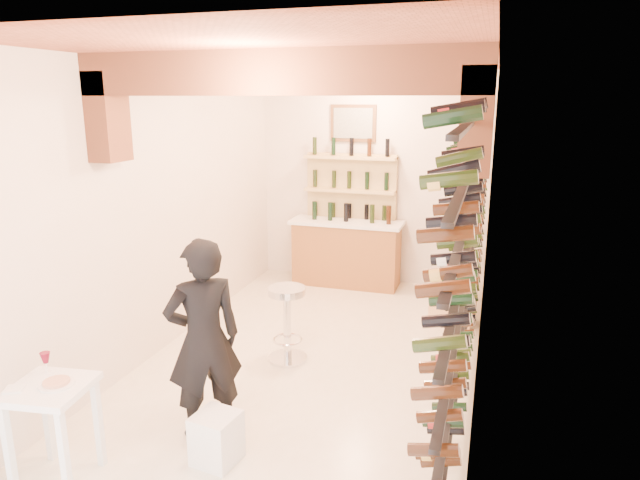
# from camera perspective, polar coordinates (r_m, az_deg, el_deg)

# --- Properties ---
(ground) EXTENTS (6.00, 6.00, 0.00)m
(ground) POSITION_cam_1_polar(r_m,az_deg,el_deg) (6.39, -0.81, -12.02)
(ground) COLOR silver
(ground) RESTS_ON ground
(room_shell) EXTENTS (3.52, 6.02, 3.21)m
(room_shell) POSITION_cam_1_polar(r_m,az_deg,el_deg) (5.51, -1.74, 8.24)
(room_shell) COLOR silver
(room_shell) RESTS_ON ground
(wine_rack) EXTENTS (0.32, 5.70, 2.56)m
(wine_rack) POSITION_cam_1_polar(r_m,az_deg,el_deg) (5.60, 14.20, 0.60)
(wine_rack) COLOR black
(wine_rack) RESTS_ON ground
(back_counter) EXTENTS (1.70, 0.62, 1.29)m
(back_counter) POSITION_cam_1_polar(r_m,az_deg,el_deg) (8.67, 2.69, -1.13)
(back_counter) COLOR #9A612F
(back_counter) RESTS_ON ground
(back_shelving) EXTENTS (1.40, 0.31, 2.73)m
(back_shelving) POSITION_cam_1_polar(r_m,az_deg,el_deg) (8.75, 3.14, 3.29)
(back_shelving) COLOR tan
(back_shelving) RESTS_ON ground
(tasting_table) EXTENTS (0.61, 0.61, 0.96)m
(tasting_table) POSITION_cam_1_polar(r_m,az_deg,el_deg) (4.74, -25.56, -14.63)
(tasting_table) COLOR white
(tasting_table) RESTS_ON ground
(white_stool) EXTENTS (0.37, 0.37, 0.41)m
(white_stool) POSITION_cam_1_polar(r_m,az_deg,el_deg) (4.80, -10.43, -19.12)
(white_stool) COLOR white
(white_stool) RESTS_ON ground
(person) EXTENTS (0.75, 0.74, 1.75)m
(person) POSITION_cam_1_polar(r_m,az_deg,el_deg) (4.84, -11.69, -9.87)
(person) COLOR black
(person) RESTS_ON ground
(chrome_barstool) EXTENTS (0.44, 0.44, 0.84)m
(chrome_barstool) POSITION_cam_1_polar(r_m,az_deg,el_deg) (6.20, -3.35, -7.93)
(chrome_barstool) COLOR silver
(chrome_barstool) RESTS_ON ground
(crate_lower) EXTENTS (0.59, 0.46, 0.32)m
(crate_lower) POSITION_cam_1_polar(r_m,az_deg,el_deg) (7.52, 13.27, -6.92)
(crate_lower) COLOR #E4B17D
(crate_lower) RESTS_ON ground
(crate_upper) EXTENTS (0.45, 0.32, 0.25)m
(crate_upper) POSITION_cam_1_polar(r_m,az_deg,el_deg) (7.42, 13.40, -4.86)
(crate_upper) COLOR #E4B17D
(crate_upper) RESTS_ON crate_lower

